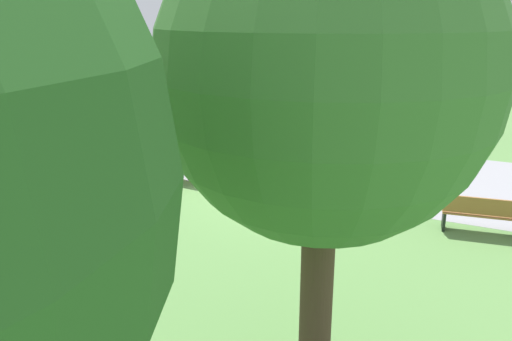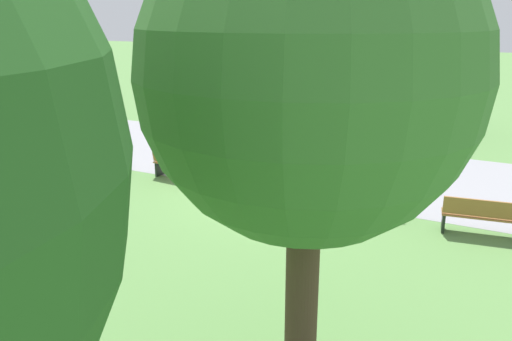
{
  "view_description": "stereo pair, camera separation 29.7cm",
  "coord_description": "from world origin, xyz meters",
  "px_view_note": "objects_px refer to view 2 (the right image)",
  "views": [
    {
      "loc": [
        5.19,
        -11.71,
        4.61
      ],
      "look_at": [
        -0.0,
        -0.64,
        0.8
      ],
      "focal_mm": 35.36,
      "sensor_mm": 36.0,
      "label": 1
    },
    {
      "loc": [
        5.46,
        -11.58,
        4.61
      ],
      "look_at": [
        -0.0,
        -0.64,
        0.8
      ],
      "focal_mm": 35.36,
      "sensor_mm": 36.0,
      "label": 2
    }
  ],
  "objects_px": {
    "lamp_post": "(332,85)",
    "person_seated": "(266,169)",
    "bench_2": "(101,156)",
    "bench_5": "(365,193)",
    "bench_3": "(179,165)",
    "bench_4": "(266,177)",
    "bench_1": "(27,149)",
    "tree_3": "(308,77)",
    "bench_6": "(485,216)",
    "kiosk": "(412,94)"
  },
  "relations": [
    {
      "from": "lamp_post",
      "to": "person_seated",
      "type": "bearing_deg",
      "value": -143.69
    },
    {
      "from": "bench_2",
      "to": "bench_5",
      "type": "distance_m",
      "value": 8.09
    },
    {
      "from": "bench_3",
      "to": "bench_4",
      "type": "relative_size",
      "value": 1.02
    },
    {
      "from": "bench_1",
      "to": "person_seated",
      "type": "height_order",
      "value": "person_seated"
    },
    {
      "from": "bench_2",
      "to": "tree_3",
      "type": "bearing_deg",
      "value": -26.69
    },
    {
      "from": "bench_6",
      "to": "lamp_post",
      "type": "relative_size",
      "value": 0.44
    },
    {
      "from": "bench_5",
      "to": "kiosk",
      "type": "xyz_separation_m",
      "value": [
        -0.7,
        9.68,
        1.05
      ]
    },
    {
      "from": "person_seated",
      "to": "tree_3",
      "type": "xyz_separation_m",
      "value": [
        3.68,
        -6.81,
        3.37
      ]
    },
    {
      "from": "bench_2",
      "to": "bench_5",
      "type": "bearing_deg",
      "value": 10.21
    },
    {
      "from": "bench_3",
      "to": "bench_2",
      "type": "bearing_deg",
      "value": -169.8
    },
    {
      "from": "bench_5",
      "to": "lamp_post",
      "type": "xyz_separation_m",
      "value": [
        -1.35,
        1.26,
        2.36
      ]
    },
    {
      "from": "bench_6",
      "to": "kiosk",
      "type": "relative_size",
      "value": 0.45
    },
    {
      "from": "person_seated",
      "to": "kiosk",
      "type": "distance_m",
      "value": 9.7
    },
    {
      "from": "bench_1",
      "to": "bench_3",
      "type": "height_order",
      "value": "same"
    },
    {
      "from": "bench_3",
      "to": "bench_5",
      "type": "xyz_separation_m",
      "value": [
        5.4,
        0.0,
        0.0
      ]
    },
    {
      "from": "bench_1",
      "to": "lamp_post",
      "type": "relative_size",
      "value": 0.44
    },
    {
      "from": "bench_6",
      "to": "tree_3",
      "type": "bearing_deg",
      "value": -113.71
    },
    {
      "from": "bench_3",
      "to": "tree_3",
      "type": "height_order",
      "value": "tree_3"
    },
    {
      "from": "person_seated",
      "to": "bench_3",
      "type": "bearing_deg",
      "value": -174.87
    },
    {
      "from": "bench_2",
      "to": "bench_5",
      "type": "height_order",
      "value": "same"
    },
    {
      "from": "bench_1",
      "to": "person_seated",
      "type": "bearing_deg",
      "value": 19.42
    },
    {
      "from": "bench_1",
      "to": "kiosk",
      "type": "height_order",
      "value": "kiosk"
    },
    {
      "from": "bench_4",
      "to": "lamp_post",
      "type": "relative_size",
      "value": 0.43
    },
    {
      "from": "lamp_post",
      "to": "kiosk",
      "type": "height_order",
      "value": "lamp_post"
    },
    {
      "from": "bench_3",
      "to": "lamp_post",
      "type": "bearing_deg",
      "value": 21.36
    },
    {
      "from": "bench_6",
      "to": "lamp_post",
      "type": "xyz_separation_m",
      "value": [
        -4.04,
        1.55,
        2.36
      ]
    },
    {
      "from": "bench_3",
      "to": "bench_5",
      "type": "bearing_deg",
      "value": 4.09
    },
    {
      "from": "tree_3",
      "to": "lamp_post",
      "type": "distance_m",
      "value": 8.24
    },
    {
      "from": "bench_4",
      "to": "lamp_post",
      "type": "bearing_deg",
      "value": 40.79
    },
    {
      "from": "bench_3",
      "to": "bench_6",
      "type": "xyz_separation_m",
      "value": [
        8.08,
        -0.29,
        0.0
      ]
    },
    {
      "from": "bench_1",
      "to": "tree_3",
      "type": "xyz_separation_m",
      "value": [
        11.68,
        -5.81,
        3.53
      ]
    },
    {
      "from": "bench_2",
      "to": "tree_3",
      "type": "height_order",
      "value": "tree_3"
    },
    {
      "from": "bench_5",
      "to": "person_seated",
      "type": "relative_size",
      "value": 1.47
    },
    {
      "from": "bench_5",
      "to": "kiosk",
      "type": "height_order",
      "value": "kiosk"
    },
    {
      "from": "bench_5",
      "to": "lamp_post",
      "type": "relative_size",
      "value": 0.43
    },
    {
      "from": "bench_2",
      "to": "person_seated",
      "type": "xyz_separation_m",
      "value": [
        5.34,
        0.53,
        0.16
      ]
    },
    {
      "from": "bench_3",
      "to": "kiosk",
      "type": "height_order",
      "value": "kiosk"
    },
    {
      "from": "bench_4",
      "to": "bench_6",
      "type": "relative_size",
      "value": 0.97
    },
    {
      "from": "bench_5",
      "to": "tree_3",
      "type": "xyz_separation_m",
      "value": [
        0.94,
        -6.57,
        3.53
      ]
    },
    {
      "from": "bench_3",
      "to": "lamp_post",
      "type": "xyz_separation_m",
      "value": [
        4.05,
        1.26,
        2.36
      ]
    },
    {
      "from": "lamp_post",
      "to": "bench_1",
      "type": "bearing_deg",
      "value": -167.84
    },
    {
      "from": "bench_2",
      "to": "kiosk",
      "type": "bearing_deg",
      "value": 61.63
    },
    {
      "from": "bench_1",
      "to": "bench_4",
      "type": "height_order",
      "value": "same"
    },
    {
      "from": "bench_1",
      "to": "bench_6",
      "type": "relative_size",
      "value": 1.01
    },
    {
      "from": "tree_3",
      "to": "lamp_post",
      "type": "bearing_deg",
      "value": 106.3
    },
    {
      "from": "bench_6",
      "to": "person_seated",
      "type": "height_order",
      "value": "person_seated"
    },
    {
      "from": "bench_1",
      "to": "lamp_post",
      "type": "distance_m",
      "value": 9.89
    },
    {
      "from": "bench_5",
      "to": "kiosk",
      "type": "bearing_deg",
      "value": 90.03
    },
    {
      "from": "bench_2",
      "to": "bench_3",
      "type": "bearing_deg",
      "value": 14.29
    },
    {
      "from": "lamp_post",
      "to": "bench_6",
      "type": "bearing_deg",
      "value": -20.95
    }
  ]
}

